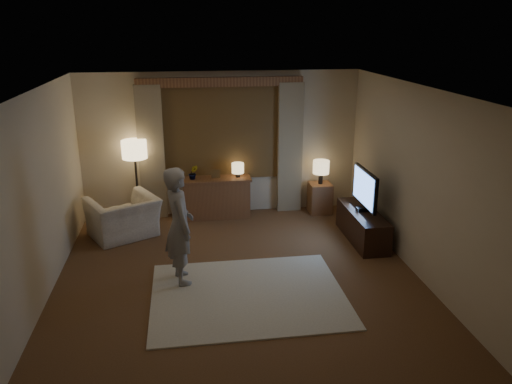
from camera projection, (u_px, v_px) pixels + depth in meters
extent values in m
cube|color=brown|center=(239.00, 282.00, 6.88)|extent=(5.00, 5.50, 0.02)
cube|color=silver|center=(237.00, 90.00, 6.04)|extent=(5.00, 5.50, 0.02)
cube|color=beige|center=(221.00, 144.00, 9.05)|extent=(5.00, 0.02, 2.60)
cube|color=beige|center=(278.00, 305.00, 3.87)|extent=(5.00, 0.02, 2.60)
cube|color=beige|center=(35.00, 202.00, 6.12)|extent=(0.02, 5.50, 2.60)
cube|color=beige|center=(421.00, 184.00, 6.81)|extent=(0.02, 5.50, 2.60)
cube|color=black|center=(221.00, 131.00, 8.94)|extent=(2.00, 0.01, 1.70)
cube|color=brown|center=(221.00, 131.00, 8.93)|extent=(2.08, 0.04, 1.78)
cube|color=tan|center=(151.00, 153.00, 8.81)|extent=(0.45, 0.12, 2.40)
cube|color=tan|center=(290.00, 148.00, 9.15)|extent=(0.45, 0.12, 2.40)
cube|color=brown|center=(220.00, 82.00, 8.61)|extent=(2.90, 0.14, 0.16)
cube|color=beige|center=(248.00, 295.00, 6.52)|extent=(2.50, 2.00, 0.02)
cube|color=brown|center=(216.00, 198.00, 9.09)|extent=(1.20, 0.40, 0.70)
cube|color=brown|center=(216.00, 175.00, 8.95)|extent=(0.16, 0.02, 0.20)
imported|color=#999999|center=(193.00, 173.00, 8.88)|extent=(0.17, 0.13, 0.30)
cylinder|color=black|center=(238.00, 176.00, 9.01)|extent=(0.08, 0.08, 0.12)
cylinder|color=#FFDB99|center=(238.00, 168.00, 8.97)|extent=(0.22, 0.22, 0.18)
cylinder|color=black|center=(140.00, 220.00, 8.99)|extent=(0.31, 0.31, 0.03)
cylinder|color=black|center=(137.00, 190.00, 8.81)|extent=(0.04, 0.04, 1.18)
cylinder|color=#FFDB99|center=(134.00, 149.00, 8.57)|extent=(0.43, 0.43, 0.31)
imported|color=beige|center=(123.00, 217.00, 8.23)|extent=(1.34, 1.29, 0.68)
cube|color=brown|center=(320.00, 198.00, 9.33)|extent=(0.40, 0.40, 0.56)
cylinder|color=black|center=(321.00, 178.00, 9.21)|extent=(0.08, 0.08, 0.20)
cylinder|color=#FFDB99|center=(321.00, 167.00, 9.14)|extent=(0.30, 0.30, 0.24)
cube|color=black|center=(362.00, 225.00, 8.13)|extent=(0.45, 1.40, 0.50)
cube|color=black|center=(364.00, 209.00, 8.04)|extent=(0.23, 0.11, 0.06)
cube|color=black|center=(365.00, 188.00, 7.92)|extent=(0.05, 0.95, 0.58)
cube|color=#5D95FF|center=(363.00, 188.00, 7.92)|extent=(0.00, 0.89, 0.52)
imported|color=gray|center=(179.00, 226.00, 6.62)|extent=(0.51, 0.66, 1.61)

